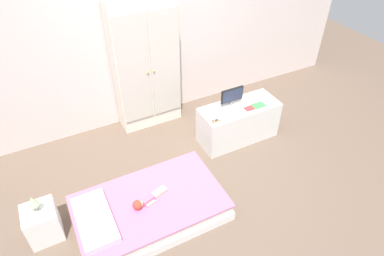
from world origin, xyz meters
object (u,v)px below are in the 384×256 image
at_px(table_lamp, 33,202).
at_px(book_green, 258,105).
at_px(nightstand, 43,223).
at_px(tv_monitor, 232,96).
at_px(tv_stand, 238,122).
at_px(doll, 144,201).
at_px(bed, 150,208).
at_px(wardrobe, 146,66).
at_px(rocking_horse_toy, 217,116).
at_px(book_red, 249,108).

xyz_separation_m(table_lamp, book_green, (2.62, 0.29, 0.01)).
bearing_deg(nightstand, tv_monitor, 10.99).
bearing_deg(tv_stand, book_green, -24.22).
height_order(doll, table_lamp, table_lamp).
distance_m(bed, doll, 0.16).
bearing_deg(nightstand, tv_stand, 9.03).
height_order(wardrobe, rocking_horse_toy, wardrobe).
height_order(tv_stand, tv_monitor, tv_monitor).
distance_m(bed, rocking_horse_toy, 1.25).
xyz_separation_m(wardrobe, tv_monitor, (0.78, -0.78, -0.21)).
bearing_deg(tv_stand, nightstand, -170.97).
height_order(bed, wardrobe, wardrobe).
distance_m(bed, table_lamp, 1.08).
relative_size(doll, wardrobe, 0.23).
distance_m(table_lamp, rocking_horse_toy, 2.04).
bearing_deg(doll, nightstand, 164.68).
bearing_deg(tv_monitor, table_lamp, -169.01).
height_order(bed, book_red, book_red).
bearing_deg(book_red, bed, -160.62).
height_order(bed, rocking_horse_toy, rocking_horse_toy).
bearing_deg(book_green, tv_stand, 155.78).
relative_size(bed, tv_monitor, 4.95).
height_order(wardrobe, book_red, wardrobe).
bearing_deg(wardrobe, tv_monitor, -45.16).
distance_m(wardrobe, book_red, 1.37).
xyz_separation_m(tv_stand, rocking_horse_toy, (-0.40, -0.12, 0.31)).
bearing_deg(doll, book_green, 17.67).
height_order(bed, doll, doll).
bearing_deg(table_lamp, tv_monitor, 10.99).
bearing_deg(book_red, nightstand, -173.32).
relative_size(table_lamp, tv_stand, 0.19).
height_order(nightstand, tv_monitor, tv_monitor).
xyz_separation_m(wardrobe, book_red, (0.93, -0.94, -0.34)).
bearing_deg(tv_monitor, book_green, -29.72).
bearing_deg(wardrobe, book_green, -41.63).
height_order(nightstand, tv_stand, tv_stand).
bearing_deg(rocking_horse_toy, book_red, 3.10).
distance_m(doll, tv_stand, 1.63).
bearing_deg(book_green, rocking_horse_toy, -177.57).
distance_m(nightstand, tv_stand, 2.45).
bearing_deg(wardrobe, book_red, -45.41).
bearing_deg(tv_stand, doll, -157.03).
xyz_separation_m(tv_stand, tv_monitor, (-0.08, 0.07, 0.38)).
bearing_deg(bed, book_green, 17.94).
xyz_separation_m(bed, tv_stand, (1.44, 0.63, 0.14)).
distance_m(tv_monitor, book_red, 0.26).
bearing_deg(rocking_horse_toy, bed, -154.05).
distance_m(nightstand, book_red, 2.53).
bearing_deg(tv_monitor, tv_stand, -41.58).
relative_size(bed, tv_stand, 1.47).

